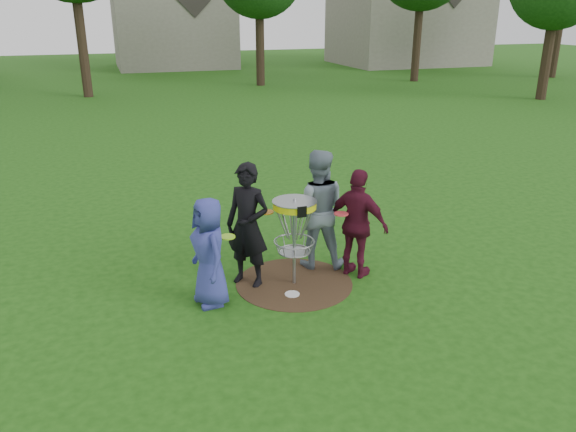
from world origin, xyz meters
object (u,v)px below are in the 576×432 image
object	(u,v)px
player_blue	(209,252)
player_black	(248,225)
player_grey	(317,209)
player_maroon	(358,224)
disc_golf_basket	(294,221)

from	to	relation	value
player_blue	player_black	bearing A→B (deg)	112.47
player_grey	player_maroon	distance (m)	0.73
player_grey	disc_golf_basket	bearing A→B (deg)	63.85
player_black	player_blue	bearing A→B (deg)	-103.36
player_blue	player_maroon	size ratio (longest dim) A/B	0.91
player_maroon	disc_golf_basket	size ratio (longest dim) A/B	1.25
player_maroon	disc_golf_basket	world-z (taller)	player_maroon
player_black	disc_golf_basket	xyz separation A→B (m)	(0.65, -0.24, 0.07)
player_black	player_maroon	size ratio (longest dim) A/B	1.10
player_maroon	player_grey	bearing A→B (deg)	3.16
player_maroon	disc_golf_basket	distance (m)	1.03
player_blue	player_maroon	world-z (taller)	player_maroon
player_blue	disc_golf_basket	distance (m)	1.36
player_black	disc_golf_basket	distance (m)	0.70
player_blue	player_grey	distance (m)	2.03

